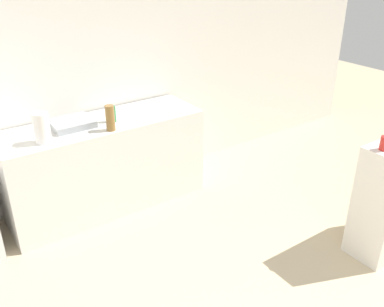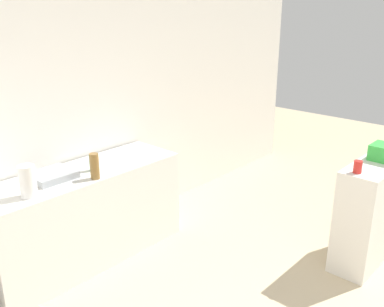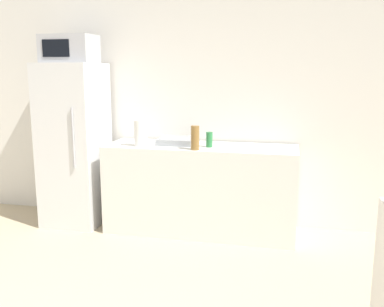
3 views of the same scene
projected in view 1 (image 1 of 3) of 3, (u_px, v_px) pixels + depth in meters
wall_back at (63, 72)px, 3.92m from camera, size 8.00×0.06×2.60m
counter at (105, 165)px, 4.12m from camera, size 1.89×0.61×0.89m
sink_basin at (72, 123)px, 3.82m from camera, size 0.36×0.32×0.06m
bottle_tall at (110, 118)px, 3.70m from camera, size 0.08×0.08×0.23m
bottle_short at (113, 114)px, 3.90m from camera, size 0.06×0.06×0.15m
paper_towel_roll at (42, 128)px, 3.46m from camera, size 0.13×0.13×0.26m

